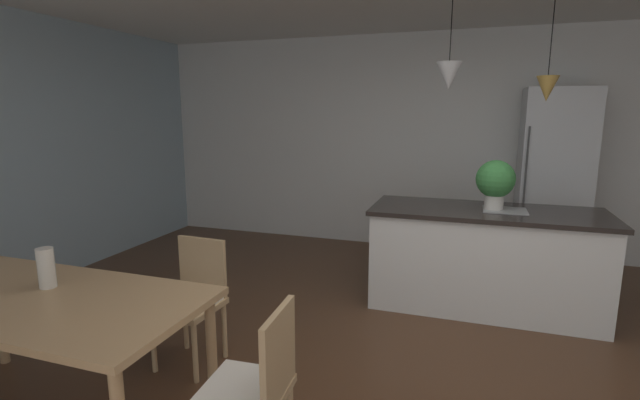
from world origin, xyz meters
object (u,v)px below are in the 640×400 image
at_px(chair_kitchen_end, 253,387).
at_px(vase_on_dining_table, 46,268).
at_px(dining_table, 39,308).
at_px(kitchen_island, 484,258).
at_px(chair_far_right, 192,298).
at_px(refrigerator, 553,181).
at_px(potted_plant_on_island, 495,181).

height_order(chair_kitchen_end, vase_on_dining_table, vase_on_dining_table).
bearing_deg(dining_table, vase_on_dining_table, 112.30).
height_order(kitchen_island, vase_on_dining_table, vase_on_dining_table).
xyz_separation_m(chair_far_right, refrigerator, (2.64, 3.00, 0.52)).
height_order(chair_kitchen_end, kitchen_island, kitchen_island).
height_order(potted_plant_on_island, vase_on_dining_table, potted_plant_on_island).
distance_m(dining_table, kitchen_island, 3.40).
bearing_deg(dining_table, kitchen_island, 46.02).
bearing_deg(vase_on_dining_table, potted_plant_on_island, 43.59).
relative_size(refrigerator, potted_plant_on_island, 4.57).
relative_size(chair_kitchen_end, vase_on_dining_table, 3.77).
bearing_deg(refrigerator, potted_plant_on_island, -115.59).
bearing_deg(potted_plant_on_island, kitchen_island, 180.00).
height_order(dining_table, vase_on_dining_table, vase_on_dining_table).
xyz_separation_m(dining_table, chair_kitchen_end, (1.30, 0.00, -0.21)).
xyz_separation_m(chair_kitchen_end, vase_on_dining_table, (-1.34, 0.11, 0.40)).
distance_m(refrigerator, potted_plant_on_island, 1.52).
distance_m(chair_kitchen_end, vase_on_dining_table, 1.40).
bearing_deg(chair_far_right, chair_kitchen_end, -42.72).
distance_m(chair_kitchen_end, potted_plant_on_island, 2.76).
bearing_deg(chair_far_right, dining_table, -117.32).
xyz_separation_m(potted_plant_on_island, vase_on_dining_table, (-2.45, -2.33, -0.28)).
bearing_deg(chair_kitchen_end, potted_plant_on_island, 65.56).
bearing_deg(potted_plant_on_island, refrigerator, 64.41).
xyz_separation_m(dining_table, potted_plant_on_island, (2.40, 2.44, 0.47)).
height_order(kitchen_island, potted_plant_on_island, potted_plant_on_island).
relative_size(chair_far_right, potted_plant_on_island, 1.99).
xyz_separation_m(kitchen_island, refrigerator, (0.70, 1.37, 0.54)).
height_order(dining_table, chair_kitchen_end, chair_kitchen_end).
bearing_deg(vase_on_dining_table, chair_far_right, 56.52).
bearing_deg(chair_kitchen_end, refrigerator, 65.15).
xyz_separation_m(kitchen_island, vase_on_dining_table, (-2.40, -2.33, 0.41)).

